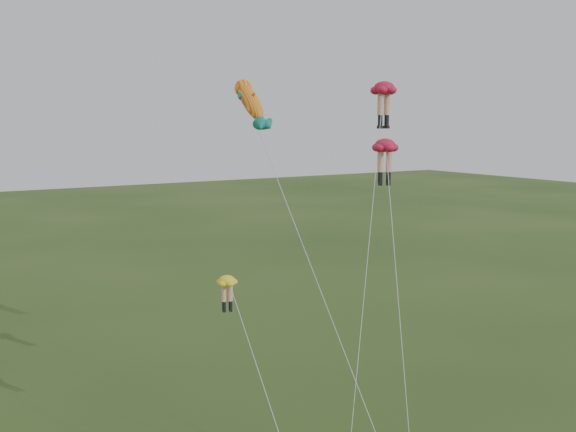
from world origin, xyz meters
TOP-DOWN VIEW (x-y plane):
  - legs_kite_red_high at (7.38, 6.74)m, footprint 8.37×7.76m
  - legs_kite_red_mid at (4.27, 2.82)m, footprint 3.64×6.66m
  - legs_kite_yellow at (-2.83, 5.04)m, footprint 1.28×9.86m
  - fish_kite at (-0.53, 7.18)m, footprint 2.47×11.90m

SIDE VIEW (x-z plane):
  - legs_kite_yellow at x=-2.83m, z-range 4.09..13.81m
  - legs_kite_red_mid at x=4.27m, z-range 7.14..23.06m
  - fish_kite at x=-0.53m, z-range 8.09..27.12m
  - legs_kite_red_high at x=7.38m, z-range 8.60..27.48m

